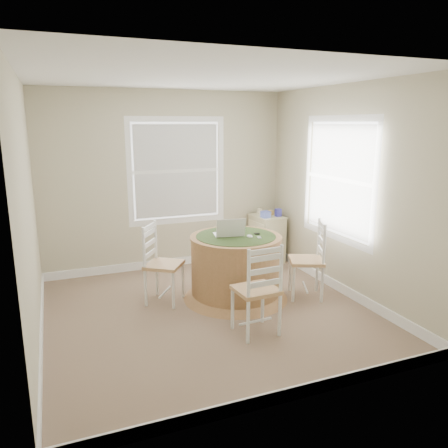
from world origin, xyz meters
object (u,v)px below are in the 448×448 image
corner_chest (267,238)px  chair_left (164,264)px  round_table (236,264)px  chair_right (306,260)px  chair_near (256,289)px  laptop (229,233)px

corner_chest → chair_left: bearing=-157.0°
round_table → chair_right: (0.83, -0.28, 0.04)m
chair_near → chair_right: (1.00, 0.65, 0.00)m
chair_near → laptop: laptop is taller
corner_chest → laptop: bearing=-138.7°
chair_near → laptop: (0.10, 0.97, 0.36)m
round_table → chair_near: 0.94m
chair_left → chair_near: (0.68, -1.14, 0.00)m
corner_chest → chair_right: bearing=-103.0°
chair_left → chair_near: bearing=-114.6°
laptop → corner_chest: bearing=-123.1°
chair_left → chair_right: (1.68, -0.49, 0.00)m
round_table → chair_left: (-0.85, 0.21, 0.04)m
round_table → laptop: laptop is taller
round_table → chair_right: 0.88m
chair_right → laptop: laptop is taller
chair_near → chair_right: 1.19m
round_table → chair_left: bearing=-179.6°
round_table → chair_left: chair_left is taller
laptop → chair_right: bearing=170.8°
chair_right → corner_chest: 1.51m
chair_right → corner_chest: (0.22, 1.49, -0.11)m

